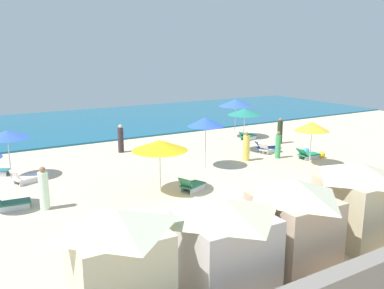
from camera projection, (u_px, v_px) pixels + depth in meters
ground_plane at (219, 215)px, 15.42m from camera, size 60.00×60.00×0.00m
ocean at (68, 124)px, 33.96m from camera, size 60.00×15.66×0.12m
boardwalk_wall at (362, 281)px, 10.07m from camera, size 42.00×0.50×1.03m
cabana_0 at (119, 268)px, 8.89m from camera, size 2.22×2.07×2.81m
cabana_1 at (225, 246)px, 10.25m from camera, size 2.44×2.26×2.50m
cabana_2 at (293, 221)px, 11.60m from camera, size 2.19×2.44×2.59m
cabana_3 at (357, 201)px, 13.07m from camera, size 2.26×2.36×2.65m
umbrella_0 at (236, 103)px, 28.42m from camera, size 2.36×2.36×2.77m
lounge_chair_0_0 at (247, 136)px, 28.29m from camera, size 1.32×0.79×0.62m
umbrella_1 at (245, 112)px, 24.43m from camera, size 2.05×2.05×2.69m
lounge_chair_1_0 at (267, 148)px, 24.82m from camera, size 1.65×0.90×0.69m
lounge_chair_1_1 at (267, 149)px, 24.64m from camera, size 1.48×0.97×0.71m
umbrella_2 at (312, 126)px, 21.56m from camera, size 1.82×1.82×2.41m
lounge_chair_2_0 at (307, 154)px, 23.32m from camera, size 1.41×0.67×0.68m
umbrella_3 at (160, 145)px, 17.39m from camera, size 2.41×2.41×2.36m
lounge_chair_3_0 at (191, 185)px, 17.99m from camera, size 1.41×1.05×0.71m
lounge_chair_4_0 at (10, 203)px, 15.92m from camera, size 1.48×0.75×0.68m
umbrella_5 at (206, 122)px, 21.05m from camera, size 1.90×1.90×2.72m
umbrella_6 at (7, 134)px, 19.35m from camera, size 2.09×2.09×2.38m
lounge_chair_6_1 at (26, 178)px, 19.06m from camera, size 1.51×1.06×0.72m
beachgoer_0 at (280, 132)px, 27.12m from camera, size 0.42×0.42×1.72m
beachgoer_1 at (44, 190)px, 15.81m from camera, size 0.41×0.41×1.73m
beachgoer_2 at (278, 146)px, 23.41m from camera, size 0.45×0.45×1.58m
beachgoer_3 at (121, 139)px, 24.75m from camera, size 0.42×0.42×1.72m
beachgoer_5 at (246, 147)px, 22.86m from camera, size 0.47×0.47×1.65m
beach_ball_0 at (322, 155)px, 23.55m from camera, size 0.39×0.39×0.39m
beach_ball_1 at (306, 150)px, 24.64m from camera, size 0.34×0.34×0.34m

